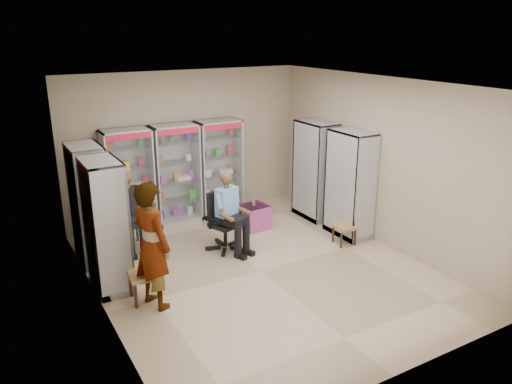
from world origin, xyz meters
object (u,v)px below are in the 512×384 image
cabinet_left_far (90,204)px  office_chair (225,221)px  cabinet_back_left (129,181)px  cabinet_right_far (315,170)px  cabinet_back_right (219,168)px  standing_man (152,245)px  cabinet_left_near (106,226)px  wooden_chair (129,222)px  cabinet_back_mid (176,175)px  woven_stool_a (344,234)px  pink_trunk (254,217)px  cabinet_right_near (350,184)px  seated_shopkeeper (226,214)px  woven_stool_b (145,286)px

cabinet_left_far → office_chair: cabinet_left_far is taller
cabinet_back_left → cabinet_right_far: 3.71m
cabinet_back_right → standing_man: bearing=-130.1°
cabinet_left_near → office_chair: 2.20m
cabinet_right_far → wooden_chair: size_ratio=2.13×
cabinet_right_far → office_chair: bearing=103.2°
cabinet_back_left → cabinet_back_mid: size_ratio=1.00×
cabinet_left_far → woven_stool_a: cabinet_left_far is taller
cabinet_back_mid → cabinet_left_near: same height
pink_trunk → office_chair: bearing=-147.5°
cabinet_back_mid → cabinet_right_near: bearing=-40.8°
cabinet_back_mid → office_chair: 1.76m
woven_stool_a → seated_shopkeeper: bearing=157.3°
wooden_chair → woven_stool_b: 1.99m
cabinet_back_left → woven_stool_b: bearing=-102.7°
cabinet_back_right → cabinet_right_far: 1.98m
seated_shopkeeper → pink_trunk: 1.20m
seated_shopkeeper → standing_man: size_ratio=0.73×
cabinet_left_far → standing_man: cabinet_left_far is taller
cabinet_back_right → cabinet_right_far: bearing=-34.7°
office_chair → pink_trunk: size_ratio=2.15×
cabinet_back_right → woven_stool_a: (1.28, -2.56, -0.82)m
woven_stool_a → woven_stool_b: size_ratio=0.81×
wooden_chair → cabinet_left_near: bearing=-117.6°
cabinet_right_far → pink_trunk: cabinet_right_far is taller
cabinet_right_far → woven_stool_a: cabinet_right_far is taller
office_chair → woven_stool_b: 2.07m
cabinet_left_far → cabinet_right_near: bearing=73.7°
cabinet_back_mid → office_chair: size_ratio=1.88×
cabinet_back_right → woven_stool_b: cabinet_back_right is taller
pink_trunk → woven_stool_b: size_ratio=1.11×
office_chair → seated_shopkeeper: (0.00, -0.05, 0.14)m
cabinet_back_left → seated_shopkeeper: (1.19, -1.73, -0.32)m
office_chair → cabinet_right_far: bearing=-6.9°
cabinet_back_left → wooden_chair: size_ratio=2.13×
cabinet_back_left → cabinet_right_far: (3.53, -1.13, 0.00)m
cabinet_back_left → cabinet_right_near: same height
cabinet_right_near → wooden_chair: bearing=68.4°
cabinet_right_far → seated_shopkeeper: (-2.34, -0.60, -0.32)m
cabinet_right_near → cabinet_left_far: size_ratio=1.00×
cabinet_back_mid → cabinet_right_far: same height
cabinet_left_far → wooden_chair: size_ratio=2.13×
cabinet_left_near → woven_stool_b: size_ratio=4.47×
cabinet_back_right → cabinet_right_near: size_ratio=1.00×
woven_stool_b → cabinet_right_near: bearing=6.1°
cabinet_back_mid → seated_shopkeeper: bearing=-82.0°
office_chair → woven_stool_b: office_chair is taller
office_chair → woven_stool_a: 2.20m
woven_stool_a → standing_man: size_ratio=0.20×
cabinet_right_far → seated_shopkeeper: cabinet_right_far is taller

